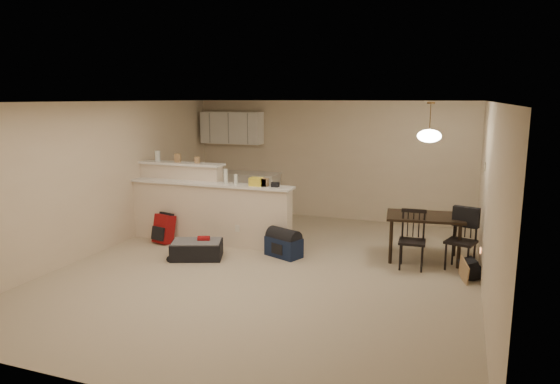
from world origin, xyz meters
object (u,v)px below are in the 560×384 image
at_px(dining_chair_far, 461,240).
at_px(black_daypack, 470,269).
at_px(dining_table, 425,221).
at_px(suitcase, 197,250).
at_px(dining_chair_near, 412,240).
at_px(red_backpack, 164,229).
at_px(pendant_lamp, 429,135).
at_px(navy_duffel, 284,247).

distance_m(dining_chair_far, black_daypack, 0.47).
distance_m(dining_table, suitcase, 3.67).
distance_m(dining_table, dining_chair_near, 0.55).
bearing_deg(dining_chair_far, red_backpack, -158.74).
xyz_separation_m(pendant_lamp, dining_chair_far, (0.56, -0.30, -1.53)).
height_order(dining_table, dining_chair_near, dining_chair_near).
xyz_separation_m(pendant_lamp, black_daypack, (0.70, -0.61, -1.86)).
bearing_deg(red_backpack, navy_duffel, 14.69).
relative_size(pendant_lamp, navy_duffel, 1.05).
bearing_deg(dining_chair_far, pendant_lamp, 169.24).
bearing_deg(red_backpack, dining_chair_near, 16.26).
bearing_deg(red_backpack, black_daypack, 14.69).
bearing_deg(dining_table, black_daypack, -48.03).
xyz_separation_m(pendant_lamp, dining_chair_near, (-0.13, -0.49, -1.54)).
xyz_separation_m(suitcase, red_backpack, (-0.98, 0.57, 0.12)).
distance_m(pendant_lamp, navy_duffel, 2.89).
xyz_separation_m(dining_table, pendant_lamp, (0.00, 0.00, 1.35)).
height_order(dining_table, pendant_lamp, pendant_lamp).
height_order(dining_chair_near, red_backpack, dining_chair_near).
bearing_deg(dining_chair_near, red_backpack, 178.95).
bearing_deg(navy_duffel, dining_chair_near, 26.16).
distance_m(dining_chair_near, black_daypack, 0.90).
relative_size(dining_table, navy_duffel, 2.13).
relative_size(dining_table, dining_chair_far, 1.36).
bearing_deg(dining_table, dining_chair_far, -35.37).
relative_size(suitcase, red_backpack, 1.57).
height_order(dining_table, dining_chair_far, dining_chair_far).
relative_size(pendant_lamp, dining_chair_near, 0.70).
distance_m(pendant_lamp, dining_chair_near, 1.63).
xyz_separation_m(dining_table, dining_chair_near, (-0.13, -0.49, -0.20)).
bearing_deg(red_backpack, dining_table, 22.57).
bearing_deg(black_daypack, suitcase, 79.45).
relative_size(suitcase, black_daypack, 2.71).
xyz_separation_m(dining_chair_near, navy_duffel, (-2.02, -0.12, -0.29)).
bearing_deg(red_backpack, pendant_lamp, 22.57).
bearing_deg(dining_table, pendant_lamp, 19.66).
distance_m(dining_chair_far, navy_duffel, 2.74).
relative_size(suitcase, navy_duffel, 1.36).
distance_m(pendant_lamp, red_backpack, 4.79).
bearing_deg(dining_table, navy_duffel, -171.01).
height_order(dining_table, red_backpack, dining_table).
bearing_deg(pendant_lamp, navy_duffel, -164.11).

